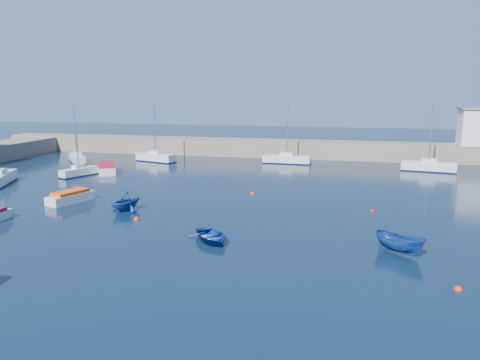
% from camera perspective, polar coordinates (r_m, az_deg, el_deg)
% --- Properties ---
extents(ground, '(220.00, 220.00, 0.00)m').
position_cam_1_polar(ground, '(30.10, -7.05, -9.06)').
color(ground, '#0B1D32').
rests_on(ground, ground).
extents(back_wall, '(96.00, 4.50, 2.60)m').
position_cam_1_polar(back_wall, '(73.70, 5.52, 3.83)').
color(back_wall, '#796A5C').
rests_on(back_wall, ground).
extents(sailboat_3, '(2.97, 4.96, 6.51)m').
position_cam_1_polar(sailboat_3, '(59.98, -19.05, 0.97)').
color(sailboat_3, silver).
rests_on(sailboat_3, ground).
extents(sailboat_4, '(5.25, 5.86, 8.11)m').
position_cam_1_polar(sailboat_4, '(72.11, -19.26, 2.54)').
color(sailboat_4, silver).
rests_on(sailboat_4, ground).
extents(sailboat_5, '(6.51, 3.58, 8.38)m').
position_cam_1_polar(sailboat_5, '(69.58, -10.24, 2.76)').
color(sailboat_5, silver).
rests_on(sailboat_5, ground).
extents(sailboat_6, '(6.79, 2.16, 8.82)m').
position_cam_1_polar(sailboat_6, '(67.13, 5.73, 2.56)').
color(sailboat_6, silver).
rests_on(sailboat_6, ground).
extents(sailboat_7, '(6.82, 2.86, 8.79)m').
position_cam_1_polar(sailboat_7, '(64.83, 21.99, 1.57)').
color(sailboat_7, silver).
rests_on(sailboat_7, ground).
extents(motorboat_1, '(2.83, 4.75, 1.10)m').
position_cam_1_polar(motorboat_1, '(46.20, -19.97, -1.94)').
color(motorboat_1, silver).
rests_on(motorboat_1, ground).
extents(motorboat_2, '(4.49, 5.82, 1.15)m').
position_cam_1_polar(motorboat_2, '(61.56, -15.92, 1.38)').
color(motorboat_2, silver).
rests_on(motorboat_2, ground).
extents(dinghy_center, '(4.36, 4.51, 0.76)m').
position_cam_1_polar(dinghy_center, '(32.36, -3.53, -6.85)').
color(dinghy_center, navy).
rests_on(dinghy_center, ground).
extents(dinghy_left, '(3.72, 3.96, 1.67)m').
position_cam_1_polar(dinghy_left, '(41.55, -13.77, -2.52)').
color(dinghy_left, navy).
rests_on(dinghy_left, ground).
extents(dinghy_right, '(3.52, 2.98, 1.31)m').
position_cam_1_polar(dinghy_right, '(31.64, 18.91, -7.33)').
color(dinghy_right, navy).
rests_on(dinghy_right, ground).
extents(buoy_0, '(0.49, 0.49, 0.49)m').
position_cam_1_polar(buoy_0, '(38.62, -12.48, -4.74)').
color(buoy_0, red).
rests_on(buoy_0, ground).
extents(buoy_1, '(0.46, 0.46, 0.46)m').
position_cam_1_polar(buoy_1, '(41.77, 15.87, -3.73)').
color(buoy_1, '#B50D17').
rests_on(buoy_1, ground).
extents(buoy_2, '(0.50, 0.50, 0.50)m').
position_cam_1_polar(buoy_2, '(34.41, 21.33, -7.17)').
color(buoy_2, red).
rests_on(buoy_2, ground).
extents(buoy_3, '(0.48, 0.48, 0.48)m').
position_cam_1_polar(buoy_3, '(46.99, 1.56, -1.72)').
color(buoy_3, red).
rests_on(buoy_3, ground).
extents(buoy_5, '(0.46, 0.46, 0.46)m').
position_cam_1_polar(buoy_5, '(27.43, 25.05, -12.05)').
color(buoy_5, red).
rests_on(buoy_5, ground).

